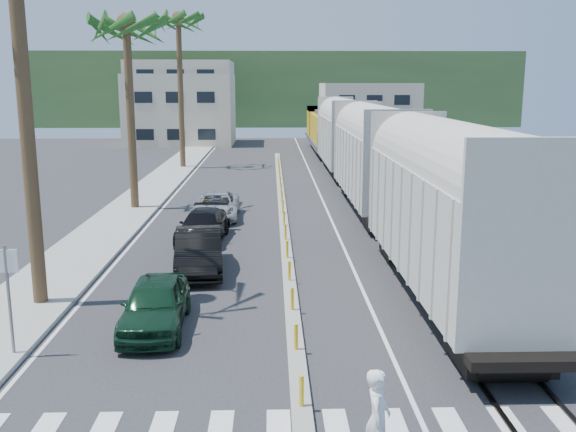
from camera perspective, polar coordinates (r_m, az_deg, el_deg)
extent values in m
plane|color=#28282B|center=(15.37, 1.02, -15.24)|extent=(140.00, 140.00, 0.00)
cube|color=gray|center=(40.07, -12.84, 1.51)|extent=(3.00, 90.00, 0.15)
cube|color=black|center=(42.54, 5.12, 2.27)|extent=(0.12, 100.00, 0.06)
cube|color=black|center=(42.73, 7.04, 2.27)|extent=(0.12, 100.00, 0.06)
cube|color=gray|center=(34.39, -0.45, 0.14)|extent=(0.45, 60.00, 0.15)
cylinder|color=gold|center=(14.25, 1.21, -15.27)|extent=(0.10, 0.10, 0.70)
cylinder|color=gold|center=(16.97, 0.72, -10.68)|extent=(0.10, 0.10, 0.70)
cylinder|color=gold|center=(19.78, 0.38, -7.37)|extent=(0.10, 0.10, 0.70)
cylinder|color=gold|center=(22.63, 0.13, -4.89)|extent=(0.10, 0.10, 0.70)
cylinder|color=gold|center=(25.52, -0.07, -2.97)|extent=(0.10, 0.10, 0.70)
cylinder|color=gold|center=(28.43, -0.23, -1.44)|extent=(0.10, 0.10, 0.70)
cylinder|color=gold|center=(31.36, -0.35, -0.19)|extent=(0.10, 0.10, 0.70)
cylinder|color=gold|center=(34.30, -0.46, 0.84)|extent=(0.10, 0.10, 0.70)
cylinder|color=gold|center=(37.25, -0.54, 1.71)|extent=(0.10, 0.10, 0.70)
cylinder|color=gold|center=(40.21, -0.62, 2.45)|extent=(0.10, 0.10, 0.70)
cylinder|color=gold|center=(43.17, -0.68, 3.09)|extent=(0.10, 0.10, 0.70)
cylinder|color=gold|center=(46.14, -0.74, 3.65)|extent=(0.10, 0.10, 0.70)
cylinder|color=gold|center=(49.11, -0.79, 4.14)|extent=(0.10, 0.10, 0.70)
cylinder|color=gold|center=(52.09, -0.83, 4.57)|extent=(0.10, 0.10, 0.70)
cylinder|color=gold|center=(55.07, -0.87, 4.96)|extent=(0.10, 0.10, 0.70)
cube|color=silver|center=(39.79, -10.44, 1.43)|extent=(0.12, 90.00, 0.01)
cube|color=silver|center=(39.43, 3.04, 1.52)|extent=(0.12, 90.00, 0.01)
cube|color=#B7B4A7|center=(21.06, 14.00, -0.33)|extent=(3.00, 12.88, 3.40)
cylinder|color=#B7B4A7|center=(20.79, 14.23, 4.26)|extent=(2.90, 12.58, 2.90)
cube|color=black|center=(21.62, 13.72, -6.04)|extent=(2.60, 12.88, 1.00)
cube|color=#B7B4A7|center=(35.55, 7.61, 4.71)|extent=(3.00, 12.88, 3.40)
cylinder|color=#B7B4A7|center=(35.39, 7.69, 7.44)|extent=(2.90, 12.58, 2.90)
cube|color=black|center=(35.88, 7.52, 1.22)|extent=(2.60, 12.88, 1.00)
cube|color=#B7B4A7|center=(50.34, 4.92, 6.80)|extent=(3.00, 12.88, 3.40)
cylinder|color=#B7B4A7|center=(50.23, 4.96, 8.73)|extent=(2.90, 12.58, 2.90)
cube|color=black|center=(50.58, 4.88, 4.32)|extent=(2.60, 12.88, 1.00)
cube|color=#4C4C4F|center=(66.35, 3.36, 6.57)|extent=(3.00, 17.00, 0.50)
cube|color=#BC8512|center=(65.24, 3.45, 7.84)|extent=(2.70, 12.24, 2.60)
cube|color=#BC8512|center=(71.96, 2.98, 8.45)|extent=(3.00, 3.74, 3.20)
cube|color=black|center=(66.41, 3.35, 6.05)|extent=(2.60, 13.60, 0.90)
cylinder|color=brown|center=(21.07, -22.17, 6.86)|extent=(0.44, 0.44, 11.00)
cylinder|color=brown|center=(36.55, -13.79, 8.29)|extent=(0.44, 0.44, 10.00)
sphere|color=#22581B|center=(36.64, -14.20, 16.35)|extent=(3.20, 3.20, 3.20)
cylinder|color=brown|center=(54.20, -9.51, 10.52)|extent=(0.44, 0.44, 12.00)
sphere|color=#22581B|center=(54.43, -9.74, 17.01)|extent=(3.20, 3.20, 3.20)
cylinder|color=slate|center=(17.90, -23.52, -7.08)|extent=(0.08, 0.08, 3.00)
cube|color=silver|center=(17.59, -23.81, -3.68)|extent=(0.60, 0.04, 0.60)
cube|color=beige|center=(76.45, -9.46, 9.32)|extent=(12.00, 10.00, 8.00)
cube|color=beige|center=(92.53, -9.37, 10.33)|extent=(14.00, 12.00, 10.00)
cube|color=beige|center=(84.70, 7.13, 9.27)|extent=(12.00, 10.00, 7.00)
cube|color=#385628|center=(113.69, -1.24, 11.21)|extent=(80.00, 20.00, 12.00)
imported|color=#10311D|center=(18.98, -11.73, -7.68)|extent=(2.00, 4.46, 1.49)
imported|color=black|center=(24.31, -7.95, -3.10)|extent=(2.68, 5.20, 1.60)
imported|color=black|center=(29.03, -7.56, -0.88)|extent=(2.75, 5.08, 1.38)
imported|color=#B8BABE|center=(33.79, -6.34, 0.90)|extent=(2.36, 4.90, 1.34)
imported|color=white|center=(11.40, 7.98, -17.42)|extent=(0.84, 0.73, 1.77)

